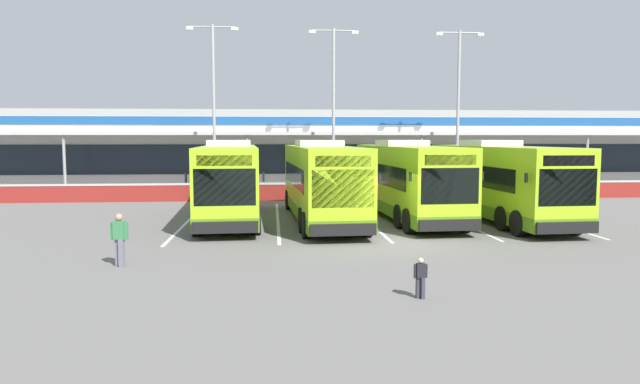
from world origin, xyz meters
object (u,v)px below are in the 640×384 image
(coach_bus_right_centre, at_px, (497,182))
(coach_bus_centre, at_px, (406,181))
(pedestrian_child, at_px, (420,277))
(pedestrian_in_dark_coat, at_px, (120,238))
(lamp_post_centre, at_px, (333,101))
(coach_bus_left_centre, at_px, (321,183))
(lamp_post_west, at_px, (214,100))
(lamp_post_east, at_px, (458,102))
(coach_bus_leftmost, at_px, (229,182))

(coach_bus_right_centre, bearing_deg, coach_bus_centre, 166.82)
(pedestrian_child, bearing_deg, pedestrian_in_dark_coat, 153.07)
(pedestrian_child, relative_size, lamp_post_centre, 0.09)
(coach_bus_left_centre, height_order, lamp_post_west, lamp_post_west)
(coach_bus_centre, height_order, lamp_post_centre, lamp_post_centre)
(lamp_post_east, bearing_deg, pedestrian_in_dark_coat, -129.82)
(coach_bus_centre, bearing_deg, pedestrian_in_dark_coat, -138.46)
(lamp_post_east, bearing_deg, coach_bus_right_centre, -98.84)
(coach_bus_right_centre, height_order, lamp_post_west, lamp_post_west)
(pedestrian_child, bearing_deg, coach_bus_left_centre, 95.58)
(lamp_post_east, bearing_deg, coach_bus_centre, -119.31)
(lamp_post_west, height_order, lamp_post_east, same)
(coach_bus_leftmost, height_order, lamp_post_east, lamp_post_east)
(coach_bus_left_centre, bearing_deg, coach_bus_leftmost, 168.14)
(coach_bus_right_centre, distance_m, pedestrian_child, 14.90)
(lamp_post_centre, distance_m, lamp_post_east, 8.45)
(coach_bus_left_centre, height_order, pedestrian_child, coach_bus_left_centre)
(coach_bus_left_centre, height_order, pedestrian_in_dark_coat, coach_bus_left_centre)
(coach_bus_leftmost, height_order, lamp_post_centre, lamp_post_centre)
(coach_bus_left_centre, distance_m, lamp_post_centre, 12.34)
(coach_bus_right_centre, height_order, pedestrian_child, coach_bus_right_centre)
(pedestrian_in_dark_coat, bearing_deg, coach_bus_centre, 41.54)
(pedestrian_in_dark_coat, xyz_separation_m, lamp_post_west, (0.92, 19.82, 5.42))
(pedestrian_child, relative_size, lamp_post_west, 0.09)
(coach_bus_leftmost, bearing_deg, coach_bus_centre, -0.99)
(pedestrian_child, bearing_deg, lamp_post_west, 106.88)
(lamp_post_centre, relative_size, lamp_post_east, 1.00)
(coach_bus_right_centre, relative_size, pedestrian_in_dark_coat, 7.56)
(coach_bus_centre, relative_size, lamp_post_centre, 1.11)
(coach_bus_right_centre, bearing_deg, pedestrian_child, -118.57)
(lamp_post_east, bearing_deg, pedestrian_child, -109.85)
(coach_bus_left_centre, distance_m, lamp_post_west, 13.08)
(coach_bus_left_centre, distance_m, lamp_post_east, 15.97)
(coach_bus_centre, xyz_separation_m, lamp_post_west, (-10.20, 9.97, 4.50))
(lamp_post_centre, bearing_deg, pedestrian_in_dark_coat, -112.96)
(coach_bus_leftmost, height_order, lamp_post_west, lamp_post_west)
(pedestrian_in_dark_coat, bearing_deg, coach_bus_left_centre, 52.79)
(coach_bus_left_centre, bearing_deg, pedestrian_child, -84.42)
(coach_bus_right_centre, height_order, lamp_post_east, lamp_post_east)
(pedestrian_in_dark_coat, relative_size, pedestrian_child, 1.61)
(pedestrian_in_dark_coat, xyz_separation_m, pedestrian_child, (8.20, -4.16, -0.33))
(coach_bus_centre, xyz_separation_m, coach_bus_right_centre, (4.18, -0.98, 0.00))
(coach_bus_centre, bearing_deg, coach_bus_leftmost, 179.01)
(coach_bus_leftmost, bearing_deg, lamp_post_west, 99.49)
(coach_bus_left_centre, xyz_separation_m, coach_bus_centre, (4.22, 0.76, 0.00))
(coach_bus_right_centre, xyz_separation_m, lamp_post_west, (-14.38, 10.94, 4.50))
(coach_bus_leftmost, relative_size, coach_bus_centre, 1.00)
(coach_bus_centre, bearing_deg, lamp_post_west, 135.67)
(lamp_post_west, xyz_separation_m, lamp_post_centre, (7.74, 0.63, 0.00))
(coach_bus_leftmost, distance_m, lamp_post_west, 10.93)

